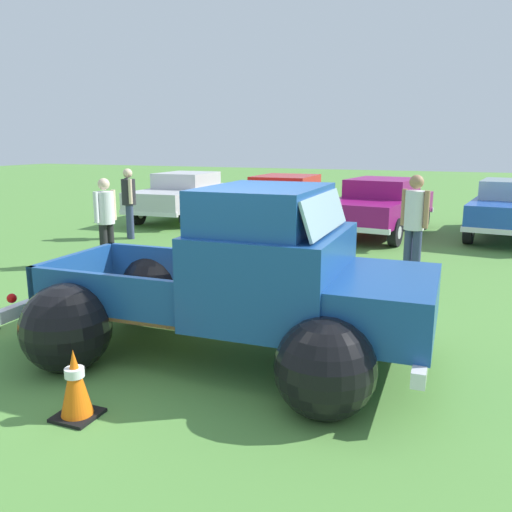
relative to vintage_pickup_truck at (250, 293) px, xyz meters
The scene contains 9 objects.
ground_plane 0.85m from the vintage_pickup_truck, behind, with size 80.00×80.00×0.00m, color #548C3D.
vintage_pickup_truck is the anchor object (origin of this frame).
show_car_0 10.97m from the vintage_pickup_truck, 123.03° to the left, with size 1.91×4.39×1.43m.
show_car_1 9.38m from the vintage_pickup_truck, 106.67° to the left, with size 1.93×4.70×1.43m.
show_car_2 8.72m from the vintage_pickup_truck, 89.86° to the left, with size 2.42×4.64×1.43m.
spectator_0 4.43m from the vintage_pickup_truck, 72.94° to the left, with size 0.51×0.46×1.82m.
spectator_1 8.09m from the vintage_pickup_truck, 134.20° to the left, with size 0.48×0.48×1.73m.
spectator_2 5.33m from the vintage_pickup_truck, 143.87° to the left, with size 0.39×0.54×1.69m.
lane_cone_1 2.05m from the vintage_pickup_truck, 117.23° to the right, with size 0.36×0.36×0.63m.
Camera 1 is at (2.53, -5.14, 2.38)m, focal length 37.24 mm.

